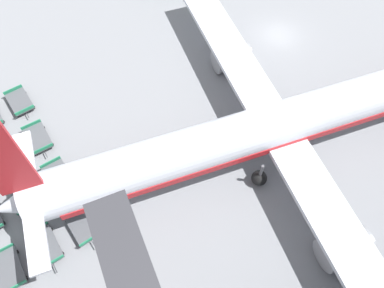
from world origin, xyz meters
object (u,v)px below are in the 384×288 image
at_px(baggage_dolly_row_mid_b_col_d, 82,225).
at_px(airplane, 291,121).
at_px(baggage_dolly_row_mid_b_col_a, 20,102).
at_px(baggage_dolly_row_mid_a_col_b, 5,152).
at_px(baggage_dolly_row_mid_b_col_c, 59,177).
at_px(baggage_dolly_row_mid_b_col_b, 38,138).
at_px(baggage_dolly_row_near_col_d, 9,270).
at_px(baggage_dolly_row_mid_a_col_c, 24,195).
at_px(baggage_dolly_row_mid_a_col_d, 45,246).

bearing_deg(baggage_dolly_row_mid_b_col_d, airplane, 91.89).
distance_m(baggage_dolly_row_mid_b_col_a, baggage_dolly_row_mid_b_col_d, 14.21).
xyz_separation_m(baggage_dolly_row_mid_a_col_b, baggage_dolly_row_mid_b_col_c, (4.20, 3.69, 0.00)).
height_order(baggage_dolly_row_mid_b_col_c, baggage_dolly_row_mid_b_col_d, same).
relative_size(baggage_dolly_row_mid_b_col_b, baggage_dolly_row_mid_b_col_d, 1.00).
bearing_deg(airplane, baggage_dolly_row_mid_b_col_d, -88.11).
distance_m(baggage_dolly_row_near_col_d, baggage_dolly_row_mid_b_col_b, 11.19).
xyz_separation_m(airplane, baggage_dolly_row_mid_b_col_a, (-13.43, -20.31, -2.77)).
xyz_separation_m(baggage_dolly_row_mid_a_col_b, baggage_dolly_row_mid_b_col_a, (-5.09, 2.08, 0.00)).
relative_size(baggage_dolly_row_mid_a_col_c, baggage_dolly_row_mid_a_col_d, 0.99).
bearing_deg(baggage_dolly_row_mid_a_col_d, baggage_dolly_row_mid_b_col_a, 177.88).
xyz_separation_m(baggage_dolly_row_mid_a_col_b, baggage_dolly_row_mid_a_col_c, (4.69, 0.83, 0.00)).
xyz_separation_m(baggage_dolly_row_mid_a_col_c, baggage_dolly_row_mid_b_col_a, (-9.79, 1.25, 0.00)).
relative_size(baggage_dolly_row_mid_b_col_a, baggage_dolly_row_mid_b_col_d, 1.00).
xyz_separation_m(airplane, baggage_dolly_row_mid_a_col_c, (-3.64, -21.56, -2.77)).
relative_size(baggage_dolly_row_mid_a_col_b, baggage_dolly_row_mid_b_col_d, 1.00).
bearing_deg(baggage_dolly_row_mid_b_col_d, baggage_dolly_row_mid_a_col_c, -139.50).
bearing_deg(baggage_dolly_row_mid_a_col_b, baggage_dolly_row_mid_b_col_d, 26.49).
distance_m(baggage_dolly_row_mid_b_col_b, baggage_dolly_row_mid_b_col_c, 4.58).
height_order(baggage_dolly_row_near_col_d, baggage_dolly_row_mid_b_col_b, same).
relative_size(airplane, baggage_dolly_row_mid_b_col_b, 12.12).
bearing_deg(baggage_dolly_row_mid_b_col_c, baggage_dolly_row_near_col_d, -39.19).
bearing_deg(baggage_dolly_row_mid_a_col_b, airplane, 69.59).
relative_size(airplane, baggage_dolly_row_near_col_d, 12.14).
xyz_separation_m(baggage_dolly_row_mid_a_col_c, baggage_dolly_row_mid_b_col_d, (4.23, 3.61, 0.00)).
bearing_deg(baggage_dolly_row_mid_b_col_c, baggage_dolly_row_mid_b_col_a, -170.18).
distance_m(airplane, baggage_dolly_row_mid_b_col_d, 18.17).
bearing_deg(baggage_dolly_row_mid_a_col_d, baggage_dolly_row_mid_a_col_c, -171.57).
xyz_separation_m(baggage_dolly_row_mid_a_col_d, baggage_dolly_row_mid_b_col_d, (-0.55, 2.90, 0.00)).
bearing_deg(baggage_dolly_row_near_col_d, baggage_dolly_row_mid_a_col_d, 103.82).
relative_size(baggage_dolly_row_mid_a_col_c, baggage_dolly_row_mid_b_col_c, 0.99).
bearing_deg(baggage_dolly_row_mid_a_col_b, baggage_dolly_row_near_col_d, -6.50).
distance_m(baggage_dolly_row_mid_a_col_b, baggage_dolly_row_mid_b_col_c, 5.59).
xyz_separation_m(baggage_dolly_row_near_col_d, baggage_dolly_row_mid_a_col_b, (-10.14, 1.15, 0.00)).
bearing_deg(airplane, baggage_dolly_row_near_col_d, -85.62).
xyz_separation_m(airplane, baggage_dolly_row_mid_b_col_b, (-8.64, -19.54, -2.77)).
height_order(airplane, baggage_dolly_row_mid_a_col_d, airplane).
height_order(airplane, baggage_dolly_row_mid_b_col_a, airplane).
bearing_deg(baggage_dolly_row_mid_a_col_c, baggage_dolly_row_mid_b_col_d, 40.50).
bearing_deg(baggage_dolly_row_mid_a_col_c, baggage_dolly_row_near_col_d, -20.07).
height_order(baggage_dolly_row_mid_a_col_d, baggage_dolly_row_mid_b_col_b, same).
bearing_deg(baggage_dolly_row_near_col_d, baggage_dolly_row_mid_b_col_d, 102.22).
distance_m(baggage_dolly_row_mid_a_col_d, baggage_dolly_row_mid_b_col_d, 2.96).
bearing_deg(baggage_dolly_row_near_col_d, baggage_dolly_row_mid_b_col_a, 168.00).
bearing_deg(baggage_dolly_row_mid_b_col_d, baggage_dolly_row_mid_a_col_b, -153.51).
bearing_deg(baggage_dolly_row_mid_a_col_d, baggage_dolly_row_mid_b_col_b, 172.38).
bearing_deg(baggage_dolly_row_mid_a_col_b, baggage_dolly_row_mid_b_col_b, 96.18).
bearing_deg(baggage_dolly_row_near_col_d, airplane, 94.38).
relative_size(airplane, baggage_dolly_row_mid_a_col_d, 12.10).
bearing_deg(baggage_dolly_row_mid_a_col_d, baggage_dolly_row_mid_a_col_b, -170.75).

